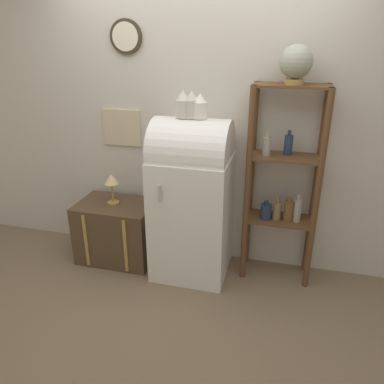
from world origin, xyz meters
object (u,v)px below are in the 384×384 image
(refrigerator, at_px, (192,196))
(vase_left, at_px, (183,105))
(vase_center, at_px, (191,105))
(desk_lamp, at_px, (112,182))
(suitcase_trunk, at_px, (117,231))
(vase_right, at_px, (200,107))
(globe, at_px, (296,63))

(refrigerator, distance_m, vase_left, 0.77)
(vase_left, xyz_separation_m, vase_center, (0.07, -0.00, 0.00))
(vase_center, height_order, desk_lamp, vase_center)
(desk_lamp, bearing_deg, suitcase_trunk, -17.13)
(suitcase_trunk, relative_size, vase_center, 3.24)
(refrigerator, height_order, desk_lamp, refrigerator)
(vase_center, bearing_deg, refrigerator, 51.64)
(suitcase_trunk, height_order, vase_center, vase_center)
(vase_right, relative_size, desk_lamp, 0.68)
(refrigerator, xyz_separation_m, suitcase_trunk, (-0.74, 0.02, -0.45))
(refrigerator, relative_size, suitcase_trunk, 2.00)
(vase_left, relative_size, desk_lamp, 0.74)
(suitcase_trunk, bearing_deg, desk_lamp, 162.87)
(globe, distance_m, vase_right, 0.76)
(suitcase_trunk, distance_m, globe, 2.14)
(suitcase_trunk, distance_m, desk_lamp, 0.50)
(vase_left, distance_m, desk_lamp, 0.99)
(refrigerator, distance_m, globe, 1.32)
(suitcase_trunk, distance_m, vase_center, 1.42)
(suitcase_trunk, bearing_deg, vase_left, -1.58)
(refrigerator, bearing_deg, vase_left, -178.99)
(suitcase_trunk, relative_size, globe, 2.51)
(refrigerator, height_order, vase_center, vase_center)
(refrigerator, relative_size, desk_lamp, 4.88)
(vase_right, distance_m, desk_lamp, 1.09)
(suitcase_trunk, height_order, vase_left, vase_left)
(globe, bearing_deg, vase_right, -171.30)
(suitcase_trunk, height_order, globe, globe)
(refrigerator, distance_m, suitcase_trunk, 0.86)
(vase_center, bearing_deg, vase_left, 177.45)
(suitcase_trunk, height_order, vase_right, vase_right)
(desk_lamp, bearing_deg, vase_left, -1.96)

